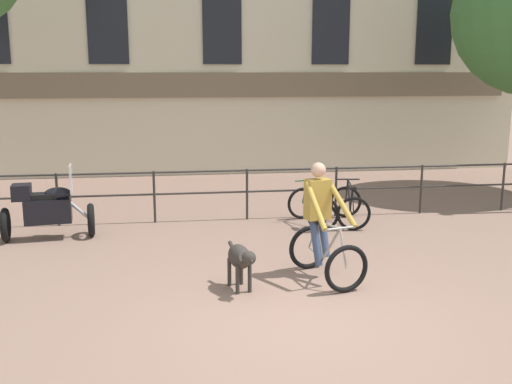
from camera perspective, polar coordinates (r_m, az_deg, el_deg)
ground_plane at (r=7.50m, az=4.30°, el=-12.25°), size 60.00×60.00×0.00m
canal_railing at (r=12.21m, az=-0.86°, el=0.63°), size 15.05×0.05×1.05m
cyclist_with_bike at (r=8.83m, az=6.37°, el=-3.35°), size 0.95×1.30×1.70m
dog at (r=8.33m, az=-1.47°, el=-6.32°), size 0.39×0.92×0.66m
parked_motorcycle at (r=11.44m, az=-19.27°, el=-1.53°), size 1.66×0.80×1.35m
parked_bicycle_near_lamp at (r=11.87m, az=5.42°, el=-1.47°), size 0.84×1.20×0.86m
parked_bicycle_mid_left at (r=12.07m, az=8.90°, el=-1.35°), size 0.81×1.19×0.86m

